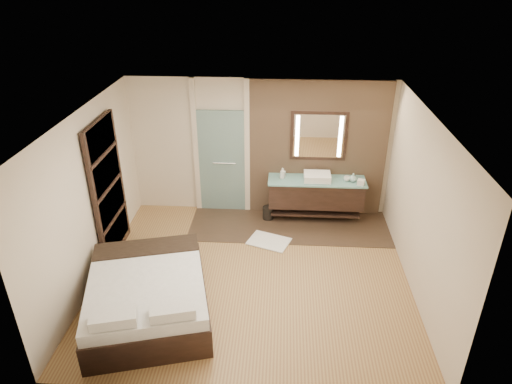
# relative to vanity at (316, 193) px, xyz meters

# --- Properties ---
(floor) EXTENTS (5.00, 5.00, 0.00)m
(floor) POSITION_rel_vanity_xyz_m (-1.10, -1.92, -0.58)
(floor) COLOR brown
(floor) RESTS_ON ground
(tile_strip) EXTENTS (3.80, 1.30, 0.01)m
(tile_strip) POSITION_rel_vanity_xyz_m (-0.50, -0.32, -0.57)
(tile_strip) COLOR #392C1F
(tile_strip) RESTS_ON floor
(stone_wall) EXTENTS (2.60, 0.08, 2.70)m
(stone_wall) POSITION_rel_vanity_xyz_m (0.00, 0.29, 0.77)
(stone_wall) COLOR #9D785A
(stone_wall) RESTS_ON floor
(vanity) EXTENTS (1.85, 0.55, 0.88)m
(vanity) POSITION_rel_vanity_xyz_m (0.00, 0.00, 0.00)
(vanity) COLOR black
(vanity) RESTS_ON stone_wall
(mirror_unit) EXTENTS (1.06, 0.04, 0.96)m
(mirror_unit) POSITION_rel_vanity_xyz_m (0.00, 0.24, 1.07)
(mirror_unit) COLOR black
(mirror_unit) RESTS_ON stone_wall
(frosted_door) EXTENTS (1.10, 0.12, 2.70)m
(frosted_door) POSITION_rel_vanity_xyz_m (-1.85, 0.28, 0.56)
(frosted_door) COLOR #AEDCD7
(frosted_door) RESTS_ON floor
(shoji_partition) EXTENTS (0.06, 1.20, 2.40)m
(shoji_partition) POSITION_rel_vanity_xyz_m (-3.53, -1.32, 0.63)
(shoji_partition) COLOR black
(shoji_partition) RESTS_ON floor
(bed) EXTENTS (2.10, 2.39, 0.79)m
(bed) POSITION_rel_vanity_xyz_m (-2.53, -2.87, -0.25)
(bed) COLOR black
(bed) RESTS_ON floor
(bath_mat) EXTENTS (0.85, 0.72, 0.02)m
(bath_mat) POSITION_rel_vanity_xyz_m (-0.87, -0.90, -0.56)
(bath_mat) COLOR white
(bath_mat) RESTS_ON floor
(waste_bin) EXTENTS (0.27, 0.27, 0.26)m
(waste_bin) POSITION_rel_vanity_xyz_m (-0.92, -0.07, -0.45)
(waste_bin) COLOR black
(waste_bin) RESTS_ON floor
(tissue_box) EXTENTS (0.15, 0.15, 0.10)m
(tissue_box) POSITION_rel_vanity_xyz_m (0.80, -0.17, 0.33)
(tissue_box) COLOR white
(tissue_box) RESTS_ON vanity
(soap_bottle_a) EXTENTS (0.10, 0.10, 0.21)m
(soap_bottle_a) POSITION_rel_vanity_xyz_m (-0.66, 0.00, 0.39)
(soap_bottle_a) COLOR white
(soap_bottle_a) RESTS_ON vanity
(soap_bottle_b) EXTENTS (0.08, 0.09, 0.17)m
(soap_bottle_b) POSITION_rel_vanity_xyz_m (-0.64, 0.08, 0.37)
(soap_bottle_b) COLOR #B2B2B2
(soap_bottle_b) RESTS_ON vanity
(soap_bottle_c) EXTENTS (0.16, 0.16, 0.17)m
(soap_bottle_c) POSITION_rel_vanity_xyz_m (0.67, -0.04, 0.37)
(soap_bottle_c) COLOR #A3CCC8
(soap_bottle_c) RESTS_ON vanity
(cup) EXTENTS (0.15, 0.15, 0.09)m
(cup) POSITION_rel_vanity_xyz_m (0.56, -0.03, 0.33)
(cup) COLOR white
(cup) RESTS_ON vanity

